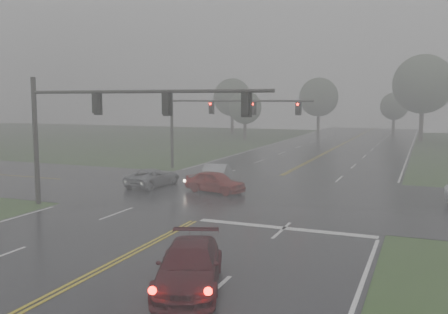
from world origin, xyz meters
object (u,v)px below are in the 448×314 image
at_px(car_grey, 153,186).
at_px(signal_gantry_far, 213,115).
at_px(signal_gantry_near, 100,116).
at_px(sedan_silver, 217,184).
at_px(sedan_maroon, 189,288).
at_px(sedan_red, 215,193).

height_order(car_grey, signal_gantry_far, signal_gantry_far).
bearing_deg(signal_gantry_near, signal_gantry_far, 91.87).
bearing_deg(sedan_silver, sedan_maroon, 97.15).
bearing_deg(sedan_red, car_grey, 96.94).
relative_size(sedan_silver, car_grey, 1.01).
bearing_deg(signal_gantry_near, car_grey, 99.17).
distance_m(sedan_maroon, car_grey, 19.14).
height_order(sedan_red, sedan_silver, sedan_silver).
relative_size(sedan_maroon, signal_gantry_far, 0.39).
xyz_separation_m(car_grey, signal_gantry_far, (0.68, 8.88, 4.71)).
xyz_separation_m(sedan_maroon, signal_gantry_far, (-9.93, 24.81, 4.71)).
xyz_separation_m(sedan_silver, signal_gantry_near, (-2.61, -9.95, 5.14)).
bearing_deg(signal_gantry_near, sedan_silver, 75.33).
height_order(sedan_maroon, signal_gantry_near, signal_gantry_near).
bearing_deg(sedan_silver, signal_gantry_near, 62.16).
height_order(sedan_maroon, sedan_silver, sedan_silver).
distance_m(car_grey, signal_gantry_far, 10.08).
bearing_deg(sedan_maroon, signal_gantry_near, 118.27).
height_order(sedan_red, signal_gantry_near, signal_gantry_near).
distance_m(sedan_maroon, sedan_red, 16.49).
bearing_deg(signal_gantry_far, sedan_maroon, -68.18).
height_order(car_grey, signal_gantry_near, signal_gantry_near).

